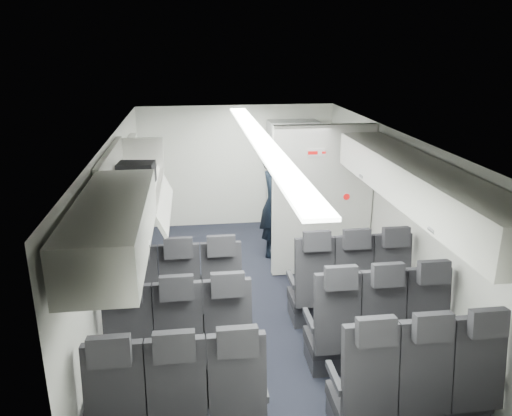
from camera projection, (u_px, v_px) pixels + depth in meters
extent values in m
cube|color=black|center=(260.00, 303.00, 6.38)|extent=(3.40, 6.00, 0.01)
cube|color=white|center=(261.00, 136.00, 5.70)|extent=(3.40, 6.00, 0.01)
cube|color=silver|center=(237.00, 166.00, 8.86)|extent=(3.40, 0.01, 2.15)
cube|color=silver|center=(325.00, 384.00, 3.22)|extent=(3.40, 0.01, 2.15)
cube|color=silver|center=(117.00, 231.00, 5.83)|extent=(0.01, 6.00, 2.15)
cube|color=silver|center=(394.00, 218.00, 6.25)|extent=(0.01, 6.00, 2.15)
cube|color=white|center=(261.00, 140.00, 5.71)|extent=(0.25, 5.52, 0.03)
cube|color=#27262A|center=(143.00, 309.00, 5.70)|extent=(0.44, 0.46, 0.12)
cube|color=#2D2D33|center=(144.00, 322.00, 5.75)|extent=(0.42, 0.42, 0.22)
cube|color=#27262A|center=(138.00, 283.00, 5.35)|extent=(0.44, 0.20, 0.80)
cube|color=#27262A|center=(135.00, 250.00, 5.17)|extent=(0.30, 0.12, 0.23)
cube|color=#2D2D33|center=(121.00, 290.00, 5.55)|extent=(0.05, 0.40, 0.06)
cube|color=#2D2D33|center=(161.00, 287.00, 5.61)|extent=(0.05, 0.40, 0.06)
cube|color=#27262A|center=(182.00, 307.00, 5.75)|extent=(0.44, 0.46, 0.12)
cube|color=#2D2D33|center=(183.00, 319.00, 5.80)|extent=(0.42, 0.42, 0.22)
cube|color=#27262A|center=(180.00, 280.00, 5.40)|extent=(0.44, 0.20, 0.80)
cube|color=#27262A|center=(178.00, 248.00, 5.23)|extent=(0.30, 0.12, 0.23)
cube|color=#2D2D33|center=(161.00, 287.00, 5.61)|extent=(0.05, 0.40, 0.06)
cube|color=#2D2D33|center=(201.00, 285.00, 5.66)|extent=(0.05, 0.40, 0.06)
cube|color=#27262A|center=(221.00, 304.00, 5.81)|extent=(0.44, 0.46, 0.12)
cube|color=#2D2D33|center=(222.00, 316.00, 5.86)|extent=(0.42, 0.42, 0.22)
cube|color=#27262A|center=(222.00, 278.00, 5.46)|extent=(0.44, 0.20, 0.80)
cube|color=#27262A|center=(221.00, 246.00, 5.28)|extent=(0.30, 0.12, 0.23)
cube|color=#2D2D33|center=(202.00, 285.00, 5.66)|extent=(0.05, 0.40, 0.06)
cube|color=#2D2D33|center=(240.00, 283.00, 5.72)|extent=(0.05, 0.40, 0.06)
cube|color=#27262A|center=(309.00, 299.00, 5.94)|extent=(0.44, 0.46, 0.12)
cube|color=#2D2D33|center=(308.00, 310.00, 5.99)|extent=(0.42, 0.42, 0.22)
cube|color=#27262A|center=(314.00, 272.00, 5.59)|extent=(0.44, 0.20, 0.80)
cube|color=#27262A|center=(317.00, 241.00, 5.41)|extent=(0.30, 0.12, 0.23)
cube|color=#2D2D33|center=(291.00, 280.00, 5.79)|extent=(0.05, 0.40, 0.06)
cube|color=#2D2D33|center=(328.00, 277.00, 5.85)|extent=(0.05, 0.40, 0.06)
cube|color=#27262A|center=(345.00, 296.00, 5.99)|extent=(0.44, 0.46, 0.12)
cube|color=#2D2D33|center=(344.00, 308.00, 6.04)|extent=(0.42, 0.42, 0.22)
cube|color=#27262A|center=(353.00, 270.00, 5.64)|extent=(0.44, 0.20, 0.80)
cube|color=#27262A|center=(357.00, 239.00, 5.47)|extent=(0.30, 0.12, 0.23)
cube|color=#2D2D33|center=(329.00, 277.00, 5.85)|extent=(0.05, 0.40, 0.06)
cube|color=#2D2D33|center=(365.00, 275.00, 5.90)|extent=(0.05, 0.40, 0.06)
cube|color=#27262A|center=(381.00, 294.00, 6.05)|extent=(0.44, 0.46, 0.12)
cube|color=#2D2D33|center=(380.00, 306.00, 6.10)|extent=(0.42, 0.42, 0.22)
cube|color=#27262A|center=(391.00, 268.00, 5.70)|extent=(0.44, 0.20, 0.80)
cube|color=#27262A|center=(396.00, 237.00, 5.52)|extent=(0.30, 0.12, 0.23)
cube|color=#2D2D33|center=(366.00, 275.00, 5.90)|extent=(0.05, 0.40, 0.06)
cube|color=#2D2D33|center=(401.00, 273.00, 5.96)|extent=(0.05, 0.40, 0.06)
cube|color=#27262A|center=(135.00, 356.00, 4.85)|extent=(0.44, 0.46, 0.12)
cube|color=#2D2D33|center=(136.00, 370.00, 4.90)|extent=(0.42, 0.42, 0.22)
cube|color=#27262A|center=(129.00, 328.00, 4.50)|extent=(0.44, 0.20, 0.80)
cube|color=#27262A|center=(124.00, 291.00, 4.33)|extent=(0.30, 0.12, 0.23)
cube|color=#2D2D33|center=(109.00, 334.00, 4.70)|extent=(0.05, 0.40, 0.06)
cube|color=#2D2D33|center=(156.00, 331.00, 4.76)|extent=(0.05, 0.40, 0.06)
cube|color=#27262A|center=(182.00, 352.00, 4.90)|extent=(0.44, 0.46, 0.12)
cube|color=#2D2D33|center=(182.00, 366.00, 4.95)|extent=(0.42, 0.42, 0.22)
cube|color=#27262A|center=(179.00, 324.00, 4.56)|extent=(0.44, 0.20, 0.80)
cube|color=#27262A|center=(177.00, 288.00, 4.38)|extent=(0.30, 0.12, 0.23)
cube|color=#2D2D33|center=(157.00, 331.00, 4.76)|extent=(0.05, 0.40, 0.06)
cube|color=#2D2D33|center=(203.00, 328.00, 4.81)|extent=(0.05, 0.40, 0.06)
cube|color=#27262A|center=(227.00, 349.00, 4.96)|extent=(0.44, 0.46, 0.12)
cube|color=#2D2D33|center=(227.00, 363.00, 5.01)|extent=(0.42, 0.42, 0.22)
cube|color=#27262A|center=(228.00, 321.00, 4.61)|extent=(0.44, 0.20, 0.80)
cube|color=#27262A|center=(228.00, 285.00, 4.44)|extent=(0.30, 0.12, 0.23)
cube|color=#2D2D33|center=(204.00, 328.00, 4.82)|extent=(0.05, 0.40, 0.06)
cube|color=#2D2D33|center=(249.00, 324.00, 4.87)|extent=(0.05, 0.40, 0.06)
cube|color=#27262A|center=(329.00, 341.00, 5.09)|extent=(0.44, 0.46, 0.12)
cube|color=#2D2D33|center=(328.00, 355.00, 5.14)|extent=(0.42, 0.42, 0.22)
cube|color=#27262A|center=(337.00, 313.00, 4.74)|extent=(0.44, 0.20, 0.80)
cube|color=#27262A|center=(341.00, 278.00, 4.57)|extent=(0.30, 0.12, 0.23)
cube|color=#2D2D33|center=(309.00, 320.00, 4.94)|extent=(0.05, 0.40, 0.06)
cube|color=#2D2D33|center=(352.00, 317.00, 5.00)|extent=(0.05, 0.40, 0.06)
cube|color=#27262A|center=(371.00, 338.00, 5.14)|extent=(0.44, 0.46, 0.12)
cube|color=#2D2D33|center=(370.00, 351.00, 5.20)|extent=(0.42, 0.42, 0.22)
cube|color=#27262A|center=(383.00, 310.00, 4.80)|extent=(0.44, 0.20, 0.80)
cube|color=#27262A|center=(388.00, 275.00, 4.62)|extent=(0.30, 0.12, 0.23)
cube|color=#2D2D33|center=(353.00, 317.00, 5.00)|extent=(0.05, 0.40, 0.06)
cube|color=#2D2D33|center=(395.00, 314.00, 5.06)|extent=(0.05, 0.40, 0.06)
cube|color=#27262A|center=(413.00, 335.00, 5.20)|extent=(0.44, 0.46, 0.12)
cube|color=#2D2D33|center=(411.00, 348.00, 5.25)|extent=(0.42, 0.42, 0.22)
cube|color=#27262A|center=(427.00, 307.00, 4.85)|extent=(0.44, 0.20, 0.80)
cube|color=#27262A|center=(434.00, 272.00, 4.68)|extent=(0.30, 0.12, 0.23)
cube|color=#2D2D33|center=(396.00, 314.00, 5.06)|extent=(0.05, 0.40, 0.06)
cube|color=#2D2D33|center=(437.00, 311.00, 5.11)|extent=(0.05, 0.40, 0.06)
cube|color=#27262A|center=(115.00, 394.00, 3.65)|extent=(0.44, 0.20, 0.80)
cube|color=#27262A|center=(109.00, 351.00, 3.48)|extent=(0.30, 0.12, 0.23)
cube|color=#2D2D33|center=(91.00, 399.00, 3.86)|extent=(0.05, 0.40, 0.06)
cube|color=#2D2D33|center=(149.00, 394.00, 3.91)|extent=(0.05, 0.40, 0.06)
cube|color=#27262A|center=(177.00, 389.00, 3.71)|extent=(0.44, 0.20, 0.80)
cube|color=#27262A|center=(174.00, 346.00, 3.54)|extent=(0.30, 0.12, 0.23)
cube|color=#2D2D33|center=(150.00, 393.00, 3.91)|extent=(0.05, 0.40, 0.06)
cube|color=#2D2D33|center=(207.00, 389.00, 3.97)|extent=(0.05, 0.40, 0.06)
cube|color=#27262A|center=(235.00, 412.00, 4.11)|extent=(0.44, 0.46, 0.12)
cube|color=#27262A|center=(237.00, 384.00, 3.76)|extent=(0.44, 0.20, 0.80)
cube|color=#27262A|center=(237.00, 342.00, 3.59)|extent=(0.30, 0.12, 0.23)
cube|color=#2D2D33|center=(208.00, 389.00, 3.97)|extent=(0.05, 0.40, 0.06)
cube|color=#2D2D33|center=(262.00, 384.00, 4.02)|extent=(0.05, 0.40, 0.06)
cube|color=#27262A|center=(357.00, 401.00, 4.24)|extent=(0.44, 0.46, 0.12)
cube|color=#2D2D33|center=(356.00, 416.00, 4.29)|extent=(0.42, 0.42, 0.22)
cube|color=#27262A|center=(370.00, 372.00, 3.89)|extent=(0.44, 0.20, 0.80)
cube|color=#27262A|center=(376.00, 331.00, 3.72)|extent=(0.30, 0.12, 0.23)
cube|color=#2D2D33|center=(335.00, 378.00, 4.10)|extent=(0.05, 0.40, 0.06)
cube|color=#2D2D33|center=(386.00, 373.00, 4.15)|extent=(0.05, 0.40, 0.06)
cube|color=#27262A|center=(407.00, 396.00, 4.30)|extent=(0.44, 0.46, 0.12)
cube|color=#2D2D33|center=(406.00, 411.00, 4.35)|extent=(0.42, 0.42, 0.22)
cube|color=#27262A|center=(424.00, 368.00, 3.95)|extent=(0.44, 0.20, 0.80)
cube|color=#27262A|center=(433.00, 327.00, 3.78)|extent=(0.30, 0.12, 0.23)
cube|color=#2D2D33|center=(387.00, 373.00, 4.15)|extent=(0.05, 0.40, 0.06)
cube|color=#2D2D33|center=(437.00, 369.00, 4.21)|extent=(0.05, 0.40, 0.06)
cube|color=#27262A|center=(457.00, 392.00, 4.35)|extent=(0.44, 0.46, 0.12)
cube|color=#2D2D33|center=(454.00, 407.00, 4.40)|extent=(0.42, 0.42, 0.22)
cube|color=#27262A|center=(478.00, 363.00, 4.00)|extent=(0.44, 0.20, 0.80)
cube|color=#27262A|center=(488.00, 323.00, 3.83)|extent=(0.30, 0.12, 0.23)
cube|color=#2D2D33|center=(438.00, 369.00, 4.21)|extent=(0.05, 0.40, 0.06)
cube|color=#2D2D33|center=(487.00, 365.00, 4.26)|extent=(0.05, 0.40, 0.06)
cube|color=silver|center=(113.00, 226.00, 3.74)|extent=(0.52, 1.80, 0.40)
cylinder|color=slate|center=(148.00, 244.00, 3.82)|extent=(0.04, 0.10, 0.04)
cube|color=#9E9E93|center=(137.00, 188.00, 5.45)|extent=(0.52, 1.70, 0.04)
cube|color=silver|center=(111.00, 171.00, 5.35)|extent=(0.06, 1.70, 0.44)
cube|color=silver|center=(127.00, 192.00, 4.60)|extent=(0.52, 0.04, 0.40)
cube|color=silver|center=(142.00, 154.00, 6.16)|extent=(0.52, 0.04, 0.40)
cube|color=silver|center=(161.00, 196.00, 5.51)|extent=(0.21, 1.61, 0.38)
cube|color=silver|center=(463.00, 211.00, 4.08)|extent=(0.52, 1.80, 0.40)
cylinder|color=slate|center=(432.00, 230.00, 4.10)|extent=(0.04, 0.10, 0.04)
cube|color=silver|center=(384.00, 162.00, 5.73)|extent=(0.52, 1.70, 0.40)
cylinder|color=slate|center=(362.00, 176.00, 5.75)|extent=(0.04, 0.10, 0.04)
cube|color=silver|center=(322.00, 201.00, 6.91)|extent=(1.40, 0.12, 2.13)
cube|color=white|center=(316.00, 153.00, 6.60)|extent=(0.24, 0.01, 0.10)
cube|color=red|center=(313.00, 153.00, 6.59)|extent=(0.13, 0.01, 0.04)
cube|color=red|center=(324.00, 153.00, 6.61)|extent=(0.05, 0.01, 0.03)
cylinder|color=white|center=(346.00, 197.00, 6.86)|extent=(0.11, 0.01, 0.11)
cylinder|color=red|center=(347.00, 197.00, 6.86)|extent=(0.09, 0.01, 0.09)
cube|color=#939399|center=(292.00, 175.00, 8.76)|extent=(0.85, 0.50, 1.90)
cube|color=#3F3F42|center=(295.00, 204.00, 8.65)|extent=(0.80, 0.01, 0.02)
cube|color=#3F3F42|center=(295.00, 176.00, 8.50)|extent=(0.80, 0.01, 0.02)
cube|color=#3F3F42|center=(296.00, 147.00, 8.34)|extent=(0.80, 0.01, 0.02)
cube|color=silver|center=(135.00, 201.00, 7.33)|extent=(0.10, 0.92, 1.86)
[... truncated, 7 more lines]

